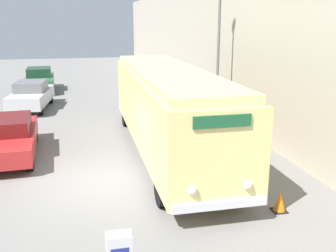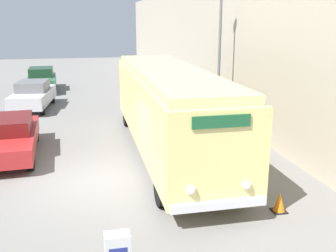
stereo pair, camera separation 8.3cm
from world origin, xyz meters
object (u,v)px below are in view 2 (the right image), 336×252
(vintage_bus, at_px, (168,106))
(parked_car_far, at_px, (42,79))
(parked_car_near, at_px, (8,137))
(parked_car_mid, at_px, (33,95))
(traffic_cone, at_px, (279,202))
(streetlamp, at_px, (220,38))

(vintage_bus, distance_m, parked_car_far, 15.55)
(vintage_bus, relative_size, parked_car_near, 2.34)
(parked_car_mid, distance_m, traffic_cone, 15.67)
(parked_car_near, distance_m, traffic_cone, 9.53)
(parked_car_far, distance_m, traffic_cone, 20.92)
(parked_car_mid, bearing_deg, vintage_bus, -51.12)
(traffic_cone, bearing_deg, vintage_bus, 109.47)
(vintage_bus, xyz_separation_m, traffic_cone, (1.80, -5.08, -1.49))
(parked_car_far, bearing_deg, parked_car_mid, -91.67)
(streetlamp, xyz_separation_m, traffic_cone, (-1.24, -8.43, -3.68))
(parked_car_near, distance_m, parked_car_far, 13.58)
(vintage_bus, relative_size, streetlamp, 1.86)
(traffic_cone, bearing_deg, streetlamp, 81.63)
(vintage_bus, bearing_deg, parked_car_mid, 123.03)
(vintage_bus, bearing_deg, streetlamp, 47.76)
(parked_car_near, distance_m, parked_car_mid, 7.85)
(vintage_bus, distance_m, parked_car_mid, 10.42)
(parked_car_mid, bearing_deg, parked_car_near, -84.12)
(vintage_bus, height_order, streetlamp, streetlamp)
(parked_car_near, height_order, parked_car_far, parked_car_far)
(parked_car_mid, distance_m, parked_car_far, 5.73)
(parked_car_near, xyz_separation_m, parked_car_far, (-0.08, 13.58, 0.08))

